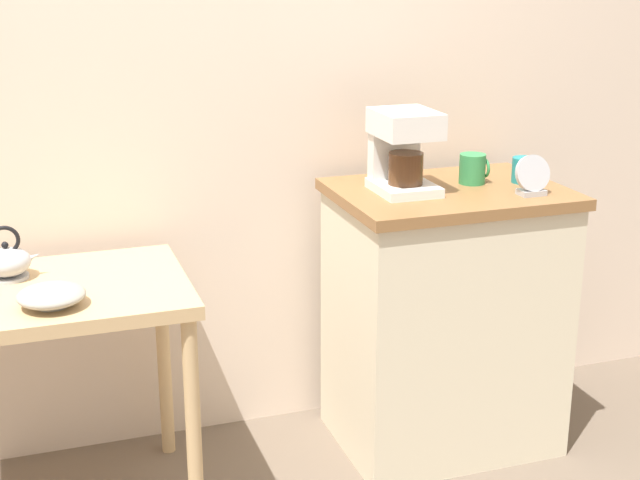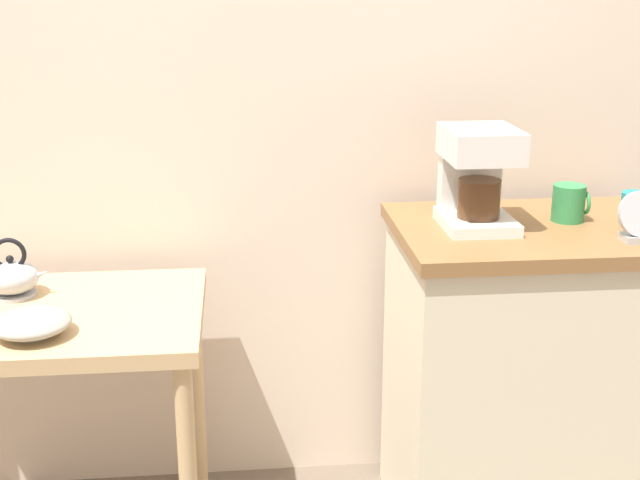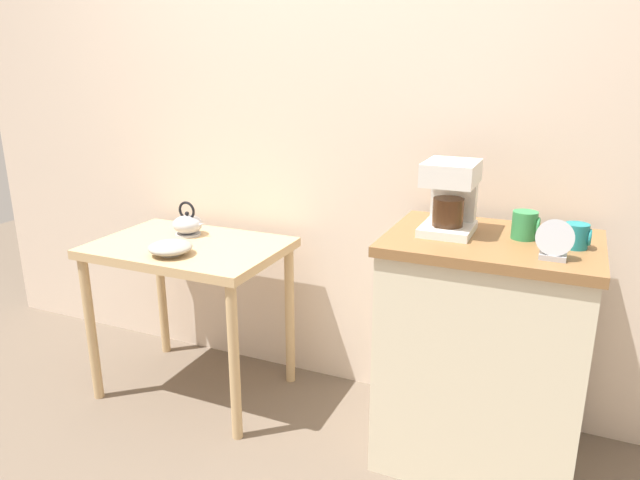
{
  "view_description": "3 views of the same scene",
  "coord_description": "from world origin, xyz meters",
  "px_view_note": "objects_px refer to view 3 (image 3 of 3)",
  "views": [
    {
      "loc": [
        -0.59,
        -2.56,
        1.64
      ],
      "look_at": [
        0.28,
        -0.02,
        0.79
      ],
      "focal_mm": 51.85,
      "sensor_mm": 36.0,
      "label": 1
    },
    {
      "loc": [
        -0.04,
        -2.02,
        1.53
      ],
      "look_at": [
        0.17,
        0.01,
        0.88
      ],
      "focal_mm": 47.31,
      "sensor_mm": 36.0,
      "label": 2
    },
    {
      "loc": [
        0.97,
        -2.01,
        1.5
      ],
      "look_at": [
        0.11,
        -0.04,
        0.83
      ],
      "focal_mm": 32.72,
      "sensor_mm": 36.0,
      "label": 3
    }
  ],
  "objects_px": {
    "teakettle": "(188,224)",
    "mug_dark_teal": "(577,236)",
    "coffee_maker": "(451,193)",
    "table_clock": "(554,242)",
    "mug_tall_green": "(525,225)",
    "bowl_stoneware": "(170,248)"
  },
  "relations": [
    {
      "from": "mug_dark_teal",
      "to": "bowl_stoneware",
      "type": "bearing_deg",
      "value": -173.26
    },
    {
      "from": "mug_dark_teal",
      "to": "mug_tall_green",
      "type": "bearing_deg",
      "value": 165.96
    },
    {
      "from": "coffee_maker",
      "to": "bowl_stoneware",
      "type": "bearing_deg",
      "value": -169.24
    },
    {
      "from": "bowl_stoneware",
      "to": "coffee_maker",
      "type": "relative_size",
      "value": 0.7
    },
    {
      "from": "teakettle",
      "to": "mug_dark_teal",
      "type": "height_order",
      "value": "mug_dark_teal"
    },
    {
      "from": "coffee_maker",
      "to": "teakettle",
      "type": "bearing_deg",
      "value": 177.16
    },
    {
      "from": "mug_tall_green",
      "to": "bowl_stoneware",
      "type": "bearing_deg",
      "value": -170.72
    },
    {
      "from": "coffee_maker",
      "to": "table_clock",
      "type": "relative_size",
      "value": 2.04
    },
    {
      "from": "bowl_stoneware",
      "to": "coffee_maker",
      "type": "bearing_deg",
      "value": 10.76
    },
    {
      "from": "table_clock",
      "to": "teakettle",
      "type": "bearing_deg",
      "value": 171.28
    },
    {
      "from": "mug_tall_green",
      "to": "table_clock",
      "type": "relative_size",
      "value": 0.77
    },
    {
      "from": "teakettle",
      "to": "mug_dark_teal",
      "type": "relative_size",
      "value": 1.96
    },
    {
      "from": "teakettle",
      "to": "table_clock",
      "type": "relative_size",
      "value": 1.32
    },
    {
      "from": "mug_tall_green",
      "to": "mug_dark_teal",
      "type": "bearing_deg",
      "value": -14.04
    },
    {
      "from": "bowl_stoneware",
      "to": "coffee_maker",
      "type": "xyz_separation_m",
      "value": [
        1.1,
        0.21,
        0.29
      ]
    },
    {
      "from": "coffee_maker",
      "to": "table_clock",
      "type": "height_order",
      "value": "coffee_maker"
    },
    {
      "from": "teakettle",
      "to": "mug_tall_green",
      "type": "xyz_separation_m",
      "value": [
        1.47,
        -0.05,
        0.17
      ]
    },
    {
      "from": "mug_dark_teal",
      "to": "table_clock",
      "type": "bearing_deg",
      "value": -112.72
    },
    {
      "from": "table_clock",
      "to": "mug_tall_green",
      "type": "bearing_deg",
      "value": 118.08
    },
    {
      "from": "mug_dark_teal",
      "to": "mug_tall_green",
      "type": "xyz_separation_m",
      "value": [
        -0.17,
        0.04,
        0.01
      ]
    },
    {
      "from": "teakettle",
      "to": "table_clock",
      "type": "bearing_deg",
      "value": -8.72
    },
    {
      "from": "coffee_maker",
      "to": "mug_dark_teal",
      "type": "bearing_deg",
      "value": -3.8
    }
  ]
}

